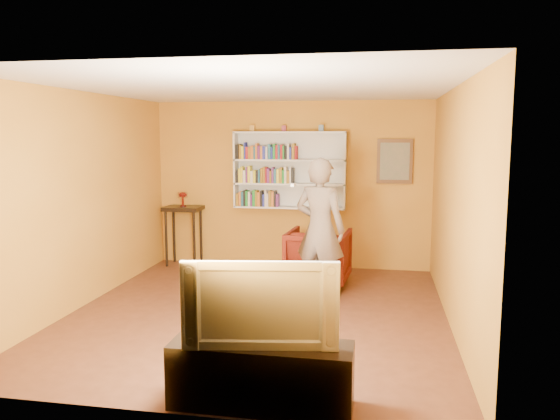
% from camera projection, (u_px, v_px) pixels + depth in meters
% --- Properties ---
extents(room_shell, '(5.30, 5.80, 2.88)m').
position_uv_depth(room_shell, '(258.00, 231.00, 6.52)').
color(room_shell, '#4B2818').
rests_on(room_shell, ground).
extents(bookshelf, '(1.80, 0.29, 1.23)m').
position_uv_depth(bookshelf, '(290.00, 170.00, 8.79)').
color(bookshelf, silver).
rests_on(bookshelf, room_shell).
extents(books_row_lower, '(0.69, 0.19, 0.26)m').
position_uv_depth(books_row_lower, '(258.00, 199.00, 8.84)').
color(books_row_lower, '#866318').
rests_on(books_row_lower, bookshelf).
extents(books_row_middle, '(0.93, 0.19, 0.27)m').
position_uv_depth(books_row_middle, '(265.00, 176.00, 8.77)').
color(books_row_middle, black).
rests_on(books_row_middle, bookshelf).
extents(books_row_upper, '(0.99, 0.19, 0.27)m').
position_uv_depth(books_row_upper, '(267.00, 152.00, 8.71)').
color(books_row_upper, black).
rests_on(books_row_upper, bookshelf).
extents(ornament_left, '(0.07, 0.07, 0.10)m').
position_uv_depth(ornament_left, '(252.00, 128.00, 8.75)').
color(ornament_left, '#BF8C36').
rests_on(ornament_left, bookshelf).
extents(ornament_centre, '(0.07, 0.07, 0.09)m').
position_uv_depth(ornament_centre, '(284.00, 128.00, 8.66)').
color(ornament_centre, '#913043').
rests_on(ornament_centre, bookshelf).
extents(ornament_right, '(0.07, 0.07, 0.10)m').
position_uv_depth(ornament_right, '(321.00, 128.00, 8.55)').
color(ornament_right, slate).
rests_on(ornament_right, bookshelf).
extents(framed_painting, '(0.55, 0.05, 0.70)m').
position_uv_depth(framed_painting, '(395.00, 161.00, 8.53)').
color(framed_painting, '#503017').
rests_on(framed_painting, room_shell).
extents(console_table, '(0.60, 0.46, 0.98)m').
position_uv_depth(console_table, '(183.00, 217.00, 9.06)').
color(console_table, black).
rests_on(console_table, ground).
extents(ruby_lustre, '(0.15, 0.15, 0.24)m').
position_uv_depth(ruby_lustre, '(183.00, 196.00, 9.01)').
color(ruby_lustre, maroon).
rests_on(ruby_lustre, console_table).
extents(armchair, '(0.93, 0.96, 0.81)m').
position_uv_depth(armchair, '(318.00, 257.00, 7.91)').
color(armchair, '#450904').
rests_on(armchair, ground).
extents(person, '(0.79, 0.64, 1.87)m').
position_uv_depth(person, '(320.00, 229.00, 7.12)').
color(person, '#68584C').
rests_on(person, ground).
extents(game_remote, '(0.04, 0.15, 0.04)m').
position_uv_depth(game_remote, '(293.00, 185.00, 6.73)').
color(game_remote, white).
rests_on(game_remote, person).
extents(tv_cabinet, '(1.45, 0.44, 0.52)m').
position_uv_depth(tv_cabinet, '(261.00, 375.00, 4.34)').
color(tv_cabinet, black).
rests_on(tv_cabinet, ground).
extents(television, '(1.21, 0.34, 0.69)m').
position_uv_depth(television, '(261.00, 301.00, 4.25)').
color(television, black).
rests_on(television, tv_cabinet).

